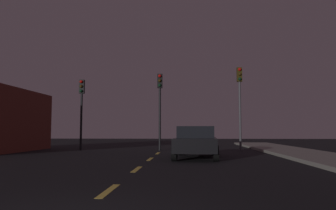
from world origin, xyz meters
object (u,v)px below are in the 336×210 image
traffic_signal_left (82,100)px  traffic_signal_center (160,97)px  traffic_signal_right (240,92)px  car_stopped_ahead (196,142)px

traffic_signal_left → traffic_signal_center: bearing=0.0°
traffic_signal_right → traffic_signal_left: bearing=-180.0°
traffic_signal_left → car_stopped_ahead: (7.20, -5.54, -2.46)m
traffic_signal_center → car_stopped_ahead: size_ratio=1.08×
traffic_signal_center → traffic_signal_left: bearing=-180.0°
traffic_signal_right → car_stopped_ahead: 6.89m
traffic_signal_center → traffic_signal_right: size_ratio=0.93×
traffic_signal_left → traffic_signal_right: size_ratio=0.87×
traffic_signal_center → car_stopped_ahead: traffic_signal_center is taller
traffic_signal_left → car_stopped_ahead: bearing=-37.6°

